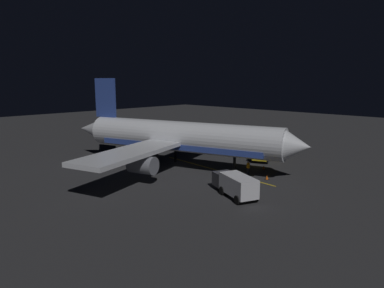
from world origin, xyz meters
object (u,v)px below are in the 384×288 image
Objects in this scene: airliner at (178,138)px; ground_crew_worker at (248,168)px; traffic_cone_near_left at (267,177)px; traffic_cone_near_right at (264,167)px; baggage_truck at (235,185)px; catering_truck at (263,152)px.

ground_crew_worker is (-3.40, 9.35, -3.20)m from airliner.
traffic_cone_near_left is 1.00× the size of traffic_cone_near_right.
ground_crew_worker is at bearing 109.97° from airliner.
baggage_truck is 3.78× the size of ground_crew_worker.
traffic_cone_near_left is at bearing 104.24° from airliner.
airliner is 14.34m from baggage_truck.
ground_crew_worker is 3.16× the size of traffic_cone_near_right.
baggage_truck is at bearing 71.23° from airliner.
ground_crew_worker is 3.16× the size of traffic_cone_near_left.
baggage_truck is (4.52, 13.31, -2.87)m from airliner.
airliner is at bearing -27.91° from catering_truck.
traffic_cone_near_right is (4.55, 3.13, -0.97)m from catering_truck.
airliner is 63.12× the size of traffic_cone_near_right.
airliner reaches higher than baggage_truck.
airliner is at bearing -108.77° from baggage_truck.
traffic_cone_near_left is (-3.12, 12.30, -3.84)m from airliner.
ground_crew_worker is 3.03m from traffic_cone_near_left.
traffic_cone_near_right is at bearing 127.37° from airliner.
baggage_truck reaches higher than traffic_cone_near_left.
traffic_cone_near_left and traffic_cone_near_right have the same top height.
airliner is 63.12× the size of traffic_cone_near_left.
baggage_truck is 17.68m from catering_truck.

